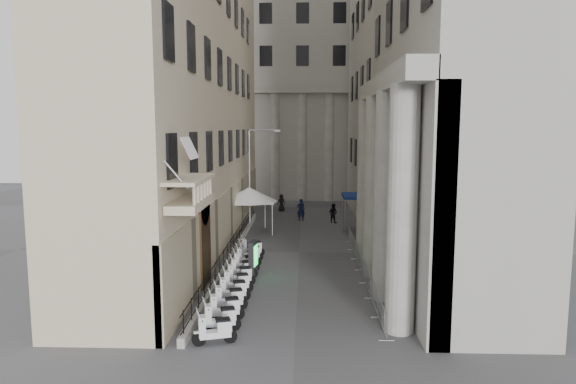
# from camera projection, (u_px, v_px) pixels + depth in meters

# --- Properties ---
(left_building) EXTENTS (5.00, 36.00, 34.00)m
(left_building) POSITION_uv_depth(u_px,v_px,m) (191.00, 0.00, 35.17)
(left_building) COLOR #C4B496
(left_building) RESTS_ON ground
(far_building) EXTENTS (22.00, 10.00, 30.00)m
(far_building) POSITION_uv_depth(u_px,v_px,m) (303.00, 70.00, 60.95)
(far_building) COLOR beige
(far_building) RESTS_ON ground
(iron_fence) EXTENTS (0.30, 28.00, 1.40)m
(iron_fence) POSITION_uv_depth(u_px,v_px,m) (233.00, 256.00, 33.26)
(iron_fence) COLOR black
(iron_fence) RESTS_ON ground
(blue_awning) EXTENTS (1.60, 3.00, 3.00)m
(blue_awning) POSITION_uv_depth(u_px,v_px,m) (352.00, 232.00, 40.90)
(blue_awning) COLOR navy
(blue_awning) RESTS_ON ground
(flag) EXTENTS (1.00, 1.40, 8.20)m
(flag) POSITION_uv_depth(u_px,v_px,m) (194.00, 338.00, 20.36)
(flag) COLOR #9E0C11
(flag) RESTS_ON ground
(scooter_0) EXTENTS (1.50, 0.94, 1.50)m
(scooter_0) POSITION_uv_depth(u_px,v_px,m) (215.00, 344.00, 19.80)
(scooter_0) COLOR white
(scooter_0) RESTS_ON ground
(scooter_1) EXTENTS (1.50, 0.94, 1.50)m
(scooter_1) POSITION_uv_depth(u_px,v_px,m) (221.00, 332.00, 21.01)
(scooter_1) COLOR white
(scooter_1) RESTS_ON ground
(scooter_2) EXTENTS (1.50, 0.94, 1.50)m
(scooter_2) POSITION_uv_depth(u_px,v_px,m) (225.00, 321.00, 22.21)
(scooter_2) COLOR white
(scooter_2) RESTS_ON ground
(scooter_3) EXTENTS (1.50, 0.94, 1.50)m
(scooter_3) POSITION_uv_depth(u_px,v_px,m) (229.00, 311.00, 23.42)
(scooter_3) COLOR white
(scooter_3) RESTS_ON ground
(scooter_4) EXTENTS (1.50, 0.94, 1.50)m
(scooter_4) POSITION_uv_depth(u_px,v_px,m) (233.00, 302.00, 24.63)
(scooter_4) COLOR white
(scooter_4) RESTS_ON ground
(scooter_5) EXTENTS (1.50, 0.94, 1.50)m
(scooter_5) POSITION_uv_depth(u_px,v_px,m) (237.00, 293.00, 25.84)
(scooter_5) COLOR white
(scooter_5) RESTS_ON ground
(scooter_6) EXTENTS (1.50, 0.94, 1.50)m
(scooter_6) POSITION_uv_depth(u_px,v_px,m) (240.00, 286.00, 27.05)
(scooter_6) COLOR white
(scooter_6) RESTS_ON ground
(scooter_7) EXTENTS (1.50, 0.94, 1.50)m
(scooter_7) POSITION_uv_depth(u_px,v_px,m) (242.00, 279.00, 28.25)
(scooter_7) COLOR white
(scooter_7) RESTS_ON ground
(scooter_8) EXTENTS (1.50, 0.94, 1.50)m
(scooter_8) POSITION_uv_depth(u_px,v_px,m) (245.00, 273.00, 29.46)
(scooter_8) COLOR white
(scooter_8) RESTS_ON ground
(scooter_9) EXTENTS (1.50, 0.94, 1.50)m
(scooter_9) POSITION_uv_depth(u_px,v_px,m) (247.00, 267.00, 30.67)
(scooter_9) COLOR white
(scooter_9) RESTS_ON ground
(scooter_10) EXTENTS (1.50, 0.94, 1.50)m
(scooter_10) POSITION_uv_depth(u_px,v_px,m) (250.00, 262.00, 31.88)
(scooter_10) COLOR white
(scooter_10) RESTS_ON ground
(scooter_11) EXTENTS (1.50, 0.94, 1.50)m
(scooter_11) POSITION_uv_depth(u_px,v_px,m) (252.00, 257.00, 33.09)
(scooter_11) COLOR white
(scooter_11) RESTS_ON ground
(barrier_0) EXTENTS (0.60, 2.40, 1.10)m
(barrier_0) POSITION_uv_depth(u_px,v_px,m) (382.00, 329.00, 21.27)
(barrier_0) COLOR #B1B4BA
(barrier_0) RESTS_ON ground
(barrier_1) EXTENTS (0.60, 2.40, 1.10)m
(barrier_1) POSITION_uv_depth(u_px,v_px,m) (374.00, 308.00, 23.75)
(barrier_1) COLOR #B1B4BA
(barrier_1) RESTS_ON ground
(barrier_2) EXTENTS (0.60, 2.40, 1.10)m
(barrier_2) POSITION_uv_depth(u_px,v_px,m) (368.00, 291.00, 26.22)
(barrier_2) COLOR #B1B4BA
(barrier_2) RESTS_ON ground
(barrier_3) EXTENTS (0.60, 2.40, 1.10)m
(barrier_3) POSITION_uv_depth(u_px,v_px,m) (362.00, 277.00, 28.70)
(barrier_3) COLOR #B1B4BA
(barrier_3) RESTS_ON ground
(barrier_4) EXTENTS (0.60, 2.40, 1.10)m
(barrier_4) POSITION_uv_depth(u_px,v_px,m) (358.00, 265.00, 31.18)
(barrier_4) COLOR #B1B4BA
(barrier_4) RESTS_ON ground
(barrier_5) EXTENTS (0.60, 2.40, 1.10)m
(barrier_5) POSITION_uv_depth(u_px,v_px,m) (354.00, 255.00, 33.66)
(barrier_5) COLOR #B1B4BA
(barrier_5) RESTS_ON ground
(barrier_6) EXTENTS (0.60, 2.40, 1.10)m
(barrier_6) POSITION_uv_depth(u_px,v_px,m) (351.00, 246.00, 36.14)
(barrier_6) COLOR #B1B4BA
(barrier_6) RESTS_ON ground
(security_tent) EXTENTS (4.43, 4.43, 3.60)m
(security_tent) POSITION_uv_depth(u_px,v_px,m) (254.00, 195.00, 40.02)
(security_tent) COLOR white
(security_tent) RESTS_ON ground
(street_lamp) EXTENTS (2.65, 0.30, 8.11)m
(street_lamp) POSITION_uv_depth(u_px,v_px,m) (253.00, 170.00, 41.87)
(street_lamp) COLOR gray
(street_lamp) RESTS_ON ground
(info_kiosk) EXTENTS (0.45, 1.01, 2.06)m
(info_kiosk) POSITION_uv_depth(u_px,v_px,m) (253.00, 259.00, 28.43)
(info_kiosk) COLOR black
(info_kiosk) RESTS_ON ground
(pedestrian_a) EXTENTS (0.77, 0.56, 1.97)m
(pedestrian_a) POSITION_uv_depth(u_px,v_px,m) (301.00, 210.00, 45.67)
(pedestrian_a) COLOR #0E1638
(pedestrian_a) RESTS_ON ground
(pedestrian_b) EXTENTS (1.04, 0.99, 1.70)m
(pedestrian_b) POSITION_uv_depth(u_px,v_px,m) (333.00, 213.00, 44.73)
(pedestrian_b) COLOR black
(pedestrian_b) RESTS_ON ground
(pedestrian_c) EXTENTS (0.95, 0.78, 1.67)m
(pedestrian_c) POSITION_uv_depth(u_px,v_px,m) (281.00, 203.00, 50.92)
(pedestrian_c) COLOR black
(pedestrian_c) RESTS_ON ground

